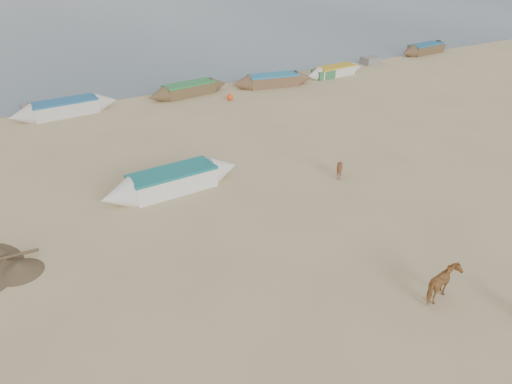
% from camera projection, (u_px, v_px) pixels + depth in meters
% --- Properties ---
extents(ground, '(140.00, 140.00, 0.00)m').
position_uv_depth(ground, '(314.00, 264.00, 17.33)').
color(ground, tan).
rests_on(ground, ground).
extents(sea, '(160.00, 160.00, 0.00)m').
position_uv_depth(sea, '(13.00, 1.00, 80.05)').
color(sea, slate).
rests_on(sea, ground).
extents(cow_adult, '(1.50, 0.99, 1.16)m').
position_uv_depth(cow_adult, '(443.00, 284.00, 15.42)').
color(cow_adult, '#9C6833').
rests_on(cow_adult, ground).
extents(calf_front, '(0.90, 0.82, 0.92)m').
position_uv_depth(calf_front, '(340.00, 169.00, 23.07)').
color(calf_front, brown).
rests_on(calf_front, ground).
extents(near_canoe, '(6.54, 1.77, 0.98)m').
position_uv_depth(near_canoe, '(173.00, 181.00, 21.97)').
color(near_canoe, white).
rests_on(near_canoe, ground).
extents(waterline_canoes, '(58.58, 4.33, 0.95)m').
position_uv_depth(waterline_canoes, '(149.00, 96.00, 33.25)').
color(waterline_canoes, brown).
rests_on(waterline_canoes, ground).
extents(beach_clutter, '(42.81, 4.80, 0.64)m').
position_uv_depth(beach_clutter, '(197.00, 91.00, 34.75)').
color(beach_clutter, '#2B5F36').
rests_on(beach_clutter, ground).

